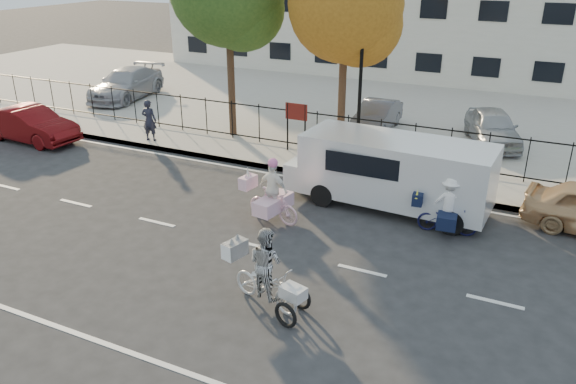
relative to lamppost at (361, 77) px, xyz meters
The scene contains 19 objects.
ground 7.50m from the lamppost, 94.21° to the right, with size 120.00×120.00×0.00m, color #333334.
road_markings 7.49m from the lamppost, 94.21° to the right, with size 60.00×9.52×0.01m, color silver, non-canonical shape.
curb 3.54m from the lamppost, 105.95° to the right, with size 60.00×0.10×0.15m, color #A8A399.
sidewalk 3.16m from the lamppost, 125.54° to the right, with size 60.00×2.20×0.15m, color #A8A399.
parking_lot 8.76m from the lamppost, 93.49° to the left, with size 60.00×15.60×0.15m, color #A8A399.
iron_fence 2.30m from the lamppost, 141.34° to the left, with size 58.00×0.06×1.50m, color black, non-canonical shape.
building 18.21m from the lamppost, 91.57° to the left, with size 34.00×10.00×6.00m, color silver.
lamppost is the anchor object (origin of this frame).
street_sign 2.90m from the lamppost, behind, with size 0.85×0.06×1.80m.
zebra_trike 9.35m from the lamppost, 83.13° to the right, with size 2.11×1.21×1.80m.
unicorn_bike 5.88m from the lamppost, 96.75° to the right, with size 1.89×1.34×1.87m.
bull_bike 6.07m from the lamppost, 45.70° to the right, with size 1.77×1.22×1.62m.
white_van 4.13m from the lamppost, 55.27° to the right, with size 5.97×2.28×2.09m.
red_sedan 13.07m from the lamppost, 166.49° to the right, with size 1.45×4.15×1.37m, color #5B0A0C.
pedestrian 8.41m from the lamppost, behind, with size 0.59×0.38×1.61m, color black.
lot_car_a 14.17m from the lamppost, 164.19° to the left, with size 2.02×4.97×1.44m, color #A0A1A8.
lot_car_c 4.53m from the lamppost, 97.13° to the left, with size 1.26×3.63×1.19m, color #515259.
lot_car_d 6.13m from the lamppost, 44.80° to the left, with size 1.57×3.90×1.33m, color #A2A5AA.
tree_mid 2.44m from the lamppost, 128.32° to the left, with size 3.98×3.98×7.30m.
Camera 1 is at (6.34, -11.09, 6.94)m, focal length 35.00 mm.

